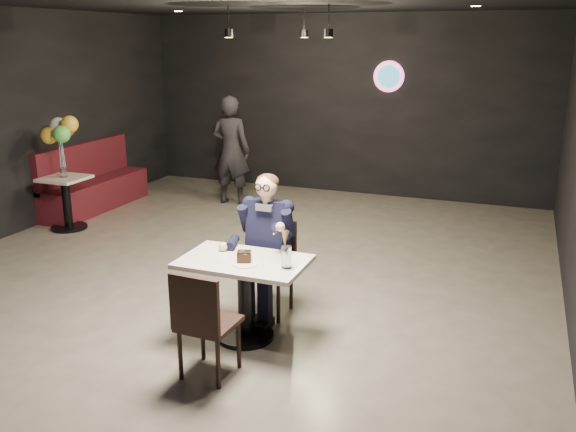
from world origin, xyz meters
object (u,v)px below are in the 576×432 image
at_px(sundae_glass, 286,257).
at_px(balloon_vase, 64,172).
at_px(chair_near, 209,321).
at_px(main_table, 245,299).
at_px(booth_bench, 94,177).
at_px(side_table, 67,204).
at_px(seated_man, 268,244).
at_px(chair_far, 269,269).
at_px(passerby, 231,151).

height_order(sundae_glass, balloon_vase, sundae_glass).
bearing_deg(chair_near, main_table, 92.07).
distance_m(booth_bench, side_table, 1.06).
distance_m(chair_near, balloon_vase, 4.63).
bearing_deg(seated_man, balloon_vase, 157.80).
bearing_deg(booth_bench, chair_far, -32.07).
bearing_deg(passerby, balloon_vase, 51.40).
bearing_deg(balloon_vase, main_table, -29.08).
relative_size(chair_near, balloon_vase, 6.55).
relative_size(chair_near, side_table, 1.29).
xyz_separation_m(sundae_glass, booth_bench, (-4.44, 3.12, -0.33)).
bearing_deg(chair_far, booth_bench, 147.93).
distance_m(chair_near, passerby, 5.29).
relative_size(sundae_glass, side_table, 0.27).
height_order(main_table, booth_bench, booth_bench).
bearing_deg(side_table, seated_man, -22.20).
bearing_deg(side_table, passerby, 53.42).
relative_size(booth_bench, side_table, 2.91).
relative_size(chair_far, booth_bench, 0.44).
height_order(chair_far, balloon_vase, chair_far).
xyz_separation_m(seated_man, sundae_glass, (0.42, -0.60, 0.13)).
height_order(sundae_glass, booth_bench, booth_bench).
height_order(chair_near, balloon_vase, chair_near).
xyz_separation_m(main_table, sundae_glass, (0.42, -0.05, 0.47)).
height_order(chair_far, passerby, passerby).
distance_m(chair_near, seated_man, 1.24).
distance_m(chair_far, passerby, 4.23).
height_order(balloon_vase, passerby, passerby).
bearing_deg(balloon_vase, chair_far, -22.20).
bearing_deg(seated_man, main_table, -90.00).
distance_m(seated_man, passerby, 4.21).
relative_size(chair_near, seated_man, 0.64).
xyz_separation_m(chair_near, side_table, (-3.72, 2.73, -0.10)).
distance_m(sundae_glass, balloon_vase, 4.65).
xyz_separation_m(sundae_glass, side_table, (-4.14, 2.12, -0.49)).
bearing_deg(side_table, booth_bench, 106.70).
bearing_deg(sundae_glass, main_table, 173.39).
height_order(side_table, balloon_vase, balloon_vase).
bearing_deg(chair_near, booth_bench, 139.24).
bearing_deg(chair_near, side_table, 145.83).
relative_size(chair_far, side_table, 1.29).
bearing_deg(passerby, side_table, 51.40).
xyz_separation_m(chair_far, seated_man, (0.00, 0.00, 0.26)).
bearing_deg(chair_far, passerby, 121.08).
bearing_deg(booth_bench, sundae_glass, -35.08).
distance_m(seated_man, balloon_vase, 4.02).
bearing_deg(booth_bench, balloon_vase, -73.30).
bearing_deg(main_table, balloon_vase, 150.92).
xyz_separation_m(main_table, chair_far, (0.00, 0.55, 0.09)).
height_order(chair_far, sundae_glass, sundae_glass).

